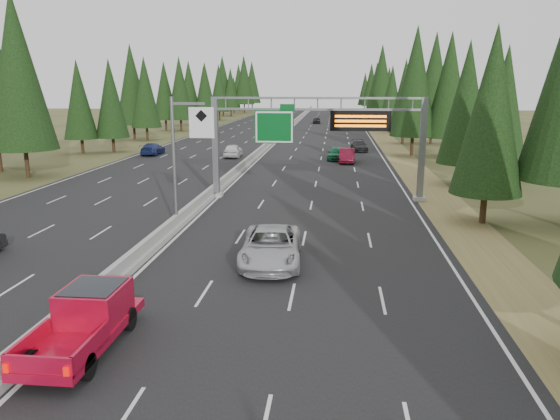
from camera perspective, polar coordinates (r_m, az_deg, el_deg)
The scene contains 18 objects.
road at distance 87.89m, azimuth -0.56°, elevation 7.21°, with size 32.00×260.00×0.08m, color black.
shoulder_right at distance 87.73m, azimuth 11.16°, elevation 6.95°, with size 3.60×260.00×0.06m, color olive.
shoulder_left at distance 91.58m, azimuth -11.79°, elevation 7.16°, with size 3.60×260.00×0.06m, color #3C421F.
median_barrier at distance 87.85m, azimuth -0.56°, elevation 7.45°, with size 0.70×260.00×0.85m.
sign_gantry at distance 41.95m, azimuth 4.79°, elevation 8.12°, with size 16.75×0.98×7.80m.
hov_sign_pole at distance 33.40m, azimuth -10.10°, elevation 5.82°, with size 2.80×0.50×8.00m.
tree_row_right at distance 75.01m, azimuth 15.81°, elevation 12.56°, with size 11.64×239.23×18.87m.
tree_row_left at distance 80.64m, azimuth -17.70°, elevation 12.66°, with size 11.80×240.53×18.50m.
silver_minivan at distance 27.06m, azimuth -0.95°, elevation -3.80°, with size 2.88×6.26×1.74m, color #B0B1B5.
red_pickup at distance 19.88m, azimuth -19.33°, elevation -10.29°, with size 2.09×5.86×1.91m.
car_ahead_green at distance 65.58m, azimuth 5.84°, elevation 5.92°, with size 1.83×4.55×1.55m, color #145935.
car_ahead_dkred at distance 63.18m, azimuth 7.03°, elevation 5.66°, with size 1.71×4.89×1.61m, color #5C0D1E.
car_ahead_dkgrey at distance 74.74m, azimuth 8.29°, elevation 6.64°, with size 1.94×4.78×1.39m, color black.
car_ahead_white at distance 121.64m, azimuth 6.11°, elevation 9.05°, with size 2.25×4.88×1.36m, color silver.
car_ahead_far at distance 129.50m, azimuth 3.83°, elevation 9.34°, with size 1.71×4.25×1.45m, color black.
car_onc_blue at distance 71.95m, azimuth -13.17°, elevation 6.24°, with size 2.08×5.12×1.48m, color navy.
car_onc_white at distance 67.96m, azimuth -4.93°, elevation 6.22°, with size 1.93×4.79×1.63m, color white.
car_onc_far at distance 104.46m, azimuth -7.69°, elevation 8.39°, with size 2.26×4.91×1.36m, color black.
Camera 1 is at (9.68, -6.92, 8.71)m, focal length 35.00 mm.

